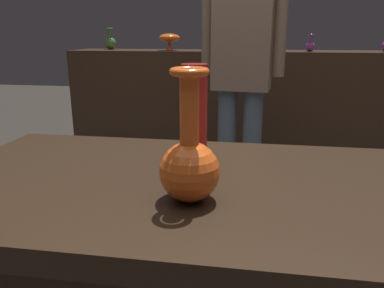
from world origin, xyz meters
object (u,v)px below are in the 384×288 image
vase_tall_behind (194,122)px  visitor_center_back (242,62)px  vase_centerpiece (190,162)px  shelf_vase_center (238,34)px  shelf_vase_right (310,46)px  shelf_vase_far_left (110,42)px  shelf_vase_left (169,38)px

vase_tall_behind → visitor_center_back: visitor_center_back is taller
vase_centerpiece → visitor_center_back: size_ratio=0.16×
vase_tall_behind → shelf_vase_center: size_ratio=1.01×
shelf_vase_right → visitor_center_back: 0.87m
vase_centerpiece → visitor_center_back: 1.50m
vase_tall_behind → shelf_vase_center: shelf_vase_center is taller
visitor_center_back → shelf_vase_far_left: bearing=-31.1°
shelf_vase_far_left → shelf_vase_left: bearing=-12.8°
vase_centerpiece → shelf_vase_right: (0.51, 2.23, 0.15)m
shelf_vase_center → shelf_vase_far_left: shelf_vase_center is taller
vase_tall_behind → shelf_vase_far_left: size_ratio=1.50×
shelf_vase_far_left → shelf_vase_right: (1.56, -0.13, -0.02)m
vase_tall_behind → shelf_vase_center: bearing=89.8°
shelf_vase_right → shelf_vase_left: bearing=179.6°
vase_centerpiece → shelf_vase_center: size_ratio=1.03×
shelf_vase_far_left → visitor_center_back: (1.10, -0.86, -0.08)m
visitor_center_back → shelf_vase_left: bearing=-45.2°
vase_centerpiece → vase_tall_behind: 0.16m
vase_tall_behind → shelf_vase_far_left: bearing=115.1°
vase_centerpiece → shelf_vase_right: size_ratio=2.14×
vase_centerpiece → shelf_vase_center: bearing=90.2°
shelf_vase_center → visitor_center_back: size_ratio=0.15×
shelf_vase_left → shelf_vase_far_left: 0.53m
vase_tall_behind → shelf_vase_left: 2.15m
shelf_vase_far_left → visitor_center_back: 1.40m
vase_centerpiece → shelf_vase_far_left: 2.59m
shelf_vase_center → shelf_vase_left: bearing=-175.8°
shelf_vase_right → vase_tall_behind: bearing=-104.3°
vase_centerpiece → vase_tall_behind: bearing=95.5°
shelf_vase_left → shelf_vase_far_left: shelf_vase_far_left is taller
shelf_vase_left → shelf_vase_center: bearing=4.2°
shelf_vase_center → shelf_vase_far_left: 1.05m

